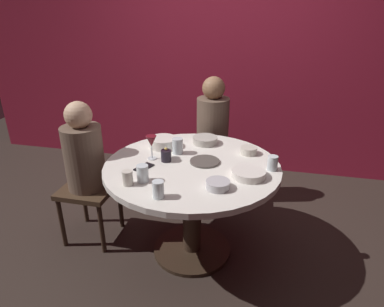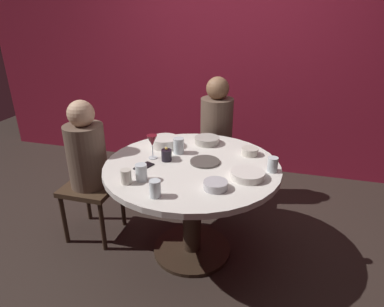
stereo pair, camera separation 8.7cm
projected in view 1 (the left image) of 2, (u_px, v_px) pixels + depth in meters
The scene contains 19 objects.
ground_plane at pixel (192, 250), 2.61m from camera, with size 8.00×8.00×0.00m, color #2D231E.
back_wall at pixel (226, 54), 3.57m from camera, with size 6.00×0.10×2.60m, color maroon.
dining_table at pixel (192, 186), 2.38m from camera, with size 1.23×1.23×0.76m.
seated_diner_left at pixel (84, 158), 2.50m from camera, with size 0.40×0.40×1.15m.
seated_diner_back at pixel (213, 127), 3.08m from camera, with size 0.40×0.40×1.21m.
candle_holder at pixel (166, 156), 2.34m from camera, with size 0.07×0.07×0.10m.
wine_glass at pixel (151, 142), 2.34m from camera, with size 0.08×0.08×0.18m.
dinner_plate at pixel (205, 161), 2.33m from camera, with size 0.21×0.21×0.01m, color #4C4742.
cell_phone at pixel (144, 167), 2.25m from camera, with size 0.07×0.14×0.01m, color black.
bowl_serving_large at pixel (218, 185), 1.99m from camera, with size 0.15×0.15×0.05m, color #B7B7BC.
bowl_salad_center at pixel (249, 150), 2.46m from camera, with size 0.12×0.12×0.05m, color beige.
bowl_small_white at pixel (205, 140), 2.65m from camera, with size 0.20×0.20×0.05m, color #B2ADA3.
bowl_sauce_side at pixel (163, 142), 2.58m from camera, with size 0.22×0.22×0.07m, color silver.
bowl_rice_portion at pixel (249, 173), 2.12m from camera, with size 0.22×0.22×0.05m, color silver.
cup_near_candle at pixel (128, 178), 2.02m from camera, with size 0.07×0.07×0.09m, color beige.
cup_by_left_diner at pixel (143, 173), 2.06m from camera, with size 0.07×0.07×0.11m, color silver.
cup_by_right_diner at pixel (178, 146), 2.46m from camera, with size 0.08×0.08×0.12m, color silver.
cup_center_front at pixel (273, 163), 2.20m from camera, with size 0.07×0.07×0.10m, color silver.
cup_far_edge at pixel (158, 189), 1.88m from camera, with size 0.07×0.07×0.10m, color silver.
Camera 1 is at (0.47, -2.03, 1.75)m, focal length 30.89 mm.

